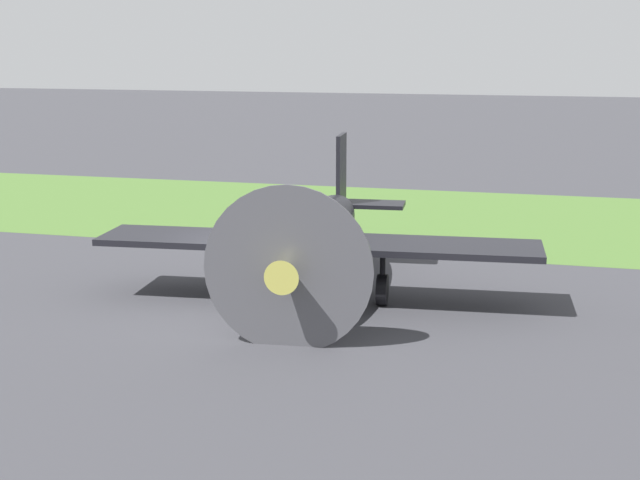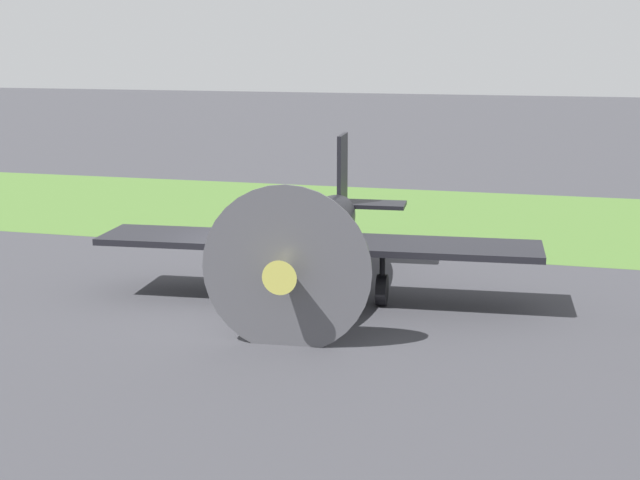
# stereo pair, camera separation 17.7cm
# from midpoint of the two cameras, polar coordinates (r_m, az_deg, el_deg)

# --- Properties ---
(ground_plane) EXTENTS (160.00, 160.00, 0.00)m
(ground_plane) POSITION_cam_midpoint_polar(r_m,az_deg,el_deg) (20.27, -5.33, -3.83)
(ground_plane) COLOR #38383D
(grass_verge) EXTENTS (120.00, 11.00, 0.01)m
(grass_verge) POSITION_cam_midpoint_polar(r_m,az_deg,el_deg) (30.27, 1.53, 1.67)
(grass_verge) COLOR #476B2D
(grass_verge) RESTS_ON ground
(airplane_lead) EXTENTS (9.84, 7.78, 3.50)m
(airplane_lead) POSITION_cam_midpoint_polar(r_m,az_deg,el_deg) (20.09, -0.33, 0.38)
(airplane_lead) COLOR black
(airplane_lead) RESTS_ON ground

